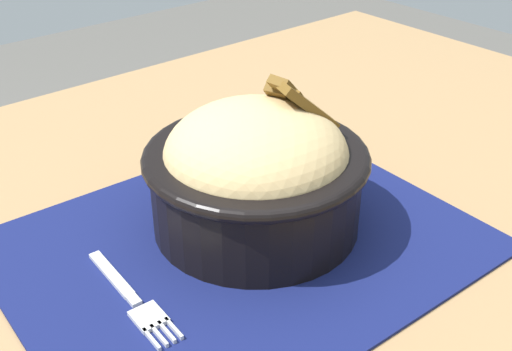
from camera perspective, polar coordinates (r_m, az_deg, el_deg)
table at (r=0.57m, az=-1.26°, el=-13.98°), size 1.26×0.90×0.77m
placemat at (r=0.55m, az=-1.36°, el=-6.12°), size 0.40×0.32×0.00m
bowl at (r=0.55m, az=0.04°, el=0.44°), size 0.22×0.22×0.13m
fork at (r=0.50m, az=-10.94°, el=-10.84°), size 0.02×0.13×0.00m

